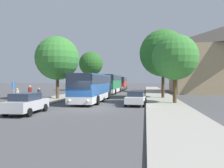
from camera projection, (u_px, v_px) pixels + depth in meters
name	position (u px, v px, depth m)	size (l,w,h in m)	color
ground_plane	(89.00, 109.00, 19.24)	(300.00, 300.00, 0.00)	#4C4C4F
sidewalk_left	(16.00, 107.00, 20.30)	(4.00, 120.00, 0.15)	#A39E93
sidewalk_right	(170.00, 110.00, 18.18)	(4.00, 120.00, 0.15)	#A39E93
building_right_background	(224.00, 60.00, 43.73)	(19.88, 14.24, 13.35)	tan
bus_front	(93.00, 87.00, 26.14)	(2.90, 12.12, 3.24)	silver
bus_middle	(112.00, 83.00, 42.48)	(2.82, 11.60, 3.57)	silver
bus_rear	(121.00, 83.00, 57.96)	(2.95, 12.20, 3.35)	gray
parked_car_left_curb	(27.00, 103.00, 16.57)	(2.10, 4.45, 1.60)	#B7B7BC
parked_car_right_near	(136.00, 98.00, 22.15)	(2.13, 4.53, 1.47)	silver
bus_stop_sign	(14.00, 91.00, 19.11)	(0.08, 0.45, 2.32)	gray
pedestrian_waiting_near	(39.00, 96.00, 22.73)	(0.36, 0.36, 1.61)	#23232D
pedestrian_waiting_far	(17.00, 97.00, 20.91)	(0.36, 0.36, 1.66)	#23232D
pedestrian_walking_back	(30.00, 94.00, 22.38)	(0.36, 0.36, 1.88)	#23232D
tree_left_near	(57.00, 58.00, 28.52)	(5.69, 5.69, 8.12)	brown
tree_left_far	(91.00, 64.00, 52.63)	(5.75, 5.75, 9.25)	brown
tree_right_near	(175.00, 57.00, 23.07)	(4.84, 4.84, 7.27)	#513D23
tree_right_mid	(163.00, 53.00, 30.04)	(6.47, 6.47, 9.36)	#47331E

